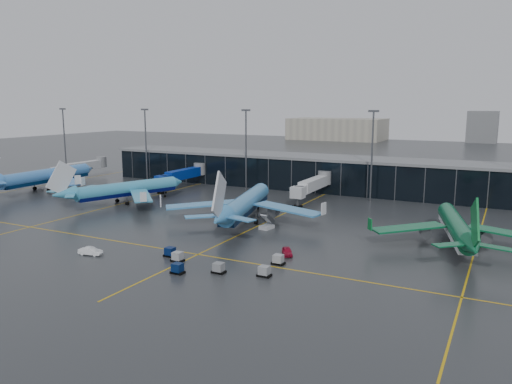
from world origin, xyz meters
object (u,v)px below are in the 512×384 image
at_px(service_van_red, 287,251).
at_px(service_van_white, 91,251).
at_px(airliner_klm_west, 46,168).
at_px(airliner_arkefly, 128,181).
at_px(airliner_aer_lingus, 457,215).
at_px(mobile_airstair, 267,225).
at_px(baggage_carts, 214,263).
at_px(airliner_klm_near, 245,192).

height_order(service_van_red, service_van_white, service_van_white).
bearing_deg(airliner_klm_west, airliner_arkefly, -9.23).
xyz_separation_m(airliner_aer_lingus, service_van_red, (-26.51, -21.06, -5.26)).
bearing_deg(mobile_airstair, airliner_arkefly, 177.53).
height_order(baggage_carts, mobile_airstair, mobile_airstair).
xyz_separation_m(airliner_klm_west, service_van_white, (64.90, -45.59, -6.28)).
bearing_deg(service_van_red, airliner_aer_lingus, 8.67).
bearing_deg(airliner_arkefly, service_van_red, -2.99).
distance_m(baggage_carts, service_van_white, 24.05).
bearing_deg(airliner_aer_lingus, mobile_airstair, 174.14).
relative_size(airliner_klm_west, airliner_klm_near, 1.02).
height_order(airliner_klm_west, airliner_arkefly, airliner_klm_west).
height_order(airliner_arkefly, mobile_airstair, airliner_arkefly).
bearing_deg(airliner_klm_near, service_van_red, -59.63).
relative_size(airliner_aer_lingus, mobile_airstair, 11.18).
xyz_separation_m(airliner_aer_lingus, mobile_airstair, (-38.34, -5.35, -5.20)).
distance_m(airliner_klm_near, mobile_airstair, 10.58).
bearing_deg(baggage_carts, airliner_arkefly, 144.29).
xyz_separation_m(airliner_klm_west, service_van_red, (96.87, -29.28, -6.29)).
distance_m(airliner_klm_west, mobile_airstair, 86.35).
distance_m(airliner_arkefly, service_van_white, 49.20).
distance_m(airliner_aer_lingus, mobile_airstair, 39.06).
xyz_separation_m(airliner_arkefly, airliner_aer_lingus, (85.44, -3.42, -0.26)).
bearing_deg(airliner_klm_near, airliner_arkefly, 159.55).
relative_size(airliner_aer_lingus, service_van_red, 9.27).
bearing_deg(mobile_airstair, baggage_carts, -74.73).
height_order(baggage_carts, service_van_white, baggage_carts).
relative_size(airliner_klm_near, service_van_white, 10.05).
height_order(airliner_klm_near, baggage_carts, airliner_klm_near).
bearing_deg(service_van_white, service_van_red, -74.23).
distance_m(airliner_klm_near, baggage_carts, 34.22).
bearing_deg(baggage_carts, airliner_klm_west, 155.06).
relative_size(airliner_arkefly, mobile_airstair, 11.67).
height_order(baggage_carts, service_van_red, baggage_carts).
height_order(airliner_klm_west, baggage_carts, airliner_klm_west).
height_order(mobile_airstair, service_van_white, mobile_airstair).
relative_size(service_van_red, service_van_white, 0.94).
distance_m(airliner_klm_west, airliner_arkefly, 38.26).
bearing_deg(service_van_white, airliner_arkefly, 22.20).
height_order(airliner_arkefly, baggage_carts, airliner_arkefly).
relative_size(airliner_klm_west, airliner_aer_lingus, 1.17).
relative_size(airliner_arkefly, airliner_aer_lingus, 1.04).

